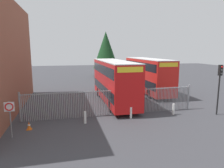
{
  "coord_description": "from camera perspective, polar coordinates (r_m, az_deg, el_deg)",
  "views": [
    {
      "loc": [
        -4.77,
        -16.1,
        5.51
      ],
      "look_at": [
        0.0,
        4.0,
        2.0
      ],
      "focal_mm": 32.12,
      "sensor_mm": 36.0,
      "label": 1
    }
  ],
  "objects": [
    {
      "name": "traffic_light_kerbside",
      "position": [
        19.12,
        28.3,
        0.9
      ],
      "size": [
        0.28,
        0.33,
        4.3
      ],
      "color": "black",
      "rests_on": "ground"
    },
    {
      "name": "traffic_cone_by_gate",
      "position": [
        15.45,
        -22.55,
        -10.89
      ],
      "size": [
        0.34,
        0.34,
        0.59
      ],
      "color": "orange",
      "rests_on": "ground"
    },
    {
      "name": "bollard_near_left",
      "position": [
        15.49,
        -7.67,
        -9.42
      ],
      "size": [
        0.2,
        0.2,
        0.95
      ],
      "primitive_type": "cylinder",
      "color": "silver",
      "rests_on": "ground"
    },
    {
      "name": "tree_tall_back",
      "position": [
        41.1,
        -1.77,
        9.63
      ],
      "size": [
        5.13,
        5.13,
        9.17
      ],
      "color": "#4C3823",
      "rests_on": "ground"
    },
    {
      "name": "ground_plane",
      "position": [
        25.18,
        -2.11,
        -3.0
      ],
      "size": [
        100.0,
        100.0,
        0.0
      ],
      "primitive_type": "plane",
      "color": "#3D3D42"
    },
    {
      "name": "double_decker_bus_near_gate",
      "position": [
        21.08,
        0.52,
        1.22
      ],
      "size": [
        2.54,
        10.81,
        4.42
      ],
      "color": "red",
      "rests_on": "ground"
    },
    {
      "name": "speed_limit_sign_post",
      "position": [
        14.06,
        -27.14,
        -6.85
      ],
      "size": [
        0.6,
        0.14,
        2.4
      ],
      "color": "slate",
      "rests_on": "ground"
    },
    {
      "name": "palisade_fence",
      "position": [
        17.11,
        0.11,
        -5.02
      ],
      "size": [
        14.79,
        0.14,
        2.35
      ],
      "color": "gray",
      "rests_on": "ground"
    },
    {
      "name": "bollard_near_right",
      "position": [
        18.18,
        17.08,
        -6.87
      ],
      "size": [
        0.2,
        0.2,
        0.95
      ],
      "primitive_type": "cylinder",
      "color": "silver",
      "rests_on": "ground"
    },
    {
      "name": "bollard_center_front",
      "position": [
        16.53,
        5.38,
        -8.14
      ],
      "size": [
        0.2,
        0.2,
        0.95
      ],
      "primitive_type": "cylinder",
      "color": "silver",
      "rests_on": "ground"
    },
    {
      "name": "double_decker_bus_behind_fence_left",
      "position": [
        26.68,
        10.08,
        2.85
      ],
      "size": [
        2.54,
        10.81,
        4.42
      ],
      "color": "red",
      "rests_on": "ground"
    }
  ]
}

